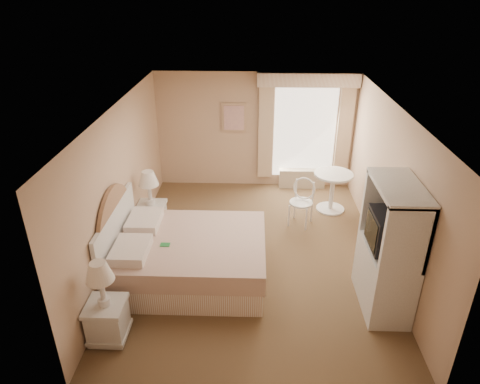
{
  "coord_description": "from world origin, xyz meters",
  "views": [
    {
      "loc": [
        -0.02,
        -6.03,
        4.16
      ],
      "look_at": [
        -0.24,
        0.3,
        1.0
      ],
      "focal_mm": 32.0,
      "sensor_mm": 36.0,
      "label": 1
    }
  ],
  "objects_px": {
    "bed": "(181,256)",
    "nightstand_far": "(152,210)",
    "nightstand_near": "(106,312)",
    "round_table": "(333,186)",
    "cafe_chair": "(302,198)",
    "armoire": "(388,258)"
  },
  "relations": [
    {
      "from": "nightstand_near",
      "to": "cafe_chair",
      "type": "distance_m",
      "value": 4.08
    },
    {
      "from": "round_table",
      "to": "armoire",
      "type": "height_order",
      "value": "armoire"
    },
    {
      "from": "nightstand_near",
      "to": "cafe_chair",
      "type": "xyz_separation_m",
      "value": [
        2.73,
        3.03,
        0.08
      ]
    },
    {
      "from": "round_table",
      "to": "cafe_chair",
      "type": "bearing_deg",
      "value": -140.13
    },
    {
      "from": "nightstand_far",
      "to": "round_table",
      "type": "bearing_deg",
      "value": 16.07
    },
    {
      "from": "round_table",
      "to": "armoire",
      "type": "bearing_deg",
      "value": -84.27
    },
    {
      "from": "bed",
      "to": "cafe_chair",
      "type": "xyz_separation_m",
      "value": [
        2.0,
        1.73,
        0.13
      ]
    },
    {
      "from": "bed",
      "to": "round_table",
      "type": "distance_m",
      "value": 3.49
    },
    {
      "from": "nightstand_near",
      "to": "bed",
      "type": "bearing_deg",
      "value": 60.67
    },
    {
      "from": "bed",
      "to": "nightstand_far",
      "type": "bearing_deg",
      "value": 119.4
    },
    {
      "from": "bed",
      "to": "cafe_chair",
      "type": "relative_size",
      "value": 2.59
    },
    {
      "from": "nightstand_far",
      "to": "bed",
      "type": "bearing_deg",
      "value": -60.6
    },
    {
      "from": "nightstand_near",
      "to": "nightstand_far",
      "type": "relative_size",
      "value": 0.97
    },
    {
      "from": "nightstand_near",
      "to": "nightstand_far",
      "type": "height_order",
      "value": "nightstand_far"
    },
    {
      "from": "nightstand_near",
      "to": "nightstand_far",
      "type": "bearing_deg",
      "value": 90.0
    },
    {
      "from": "nightstand_near",
      "to": "armoire",
      "type": "distance_m",
      "value": 3.75
    },
    {
      "from": "bed",
      "to": "armoire",
      "type": "relative_size",
      "value": 1.24
    },
    {
      "from": "round_table",
      "to": "armoire",
      "type": "distance_m",
      "value": 2.79
    },
    {
      "from": "armoire",
      "to": "nightstand_near",
      "type": "bearing_deg",
      "value": -167.72
    },
    {
      "from": "bed",
      "to": "nightstand_far",
      "type": "xyz_separation_m",
      "value": [
        -0.73,
        1.29,
        0.06
      ]
    },
    {
      "from": "round_table",
      "to": "cafe_chair",
      "type": "xyz_separation_m",
      "value": [
        -0.64,
        -0.54,
        -0.01
      ]
    },
    {
      "from": "bed",
      "to": "nightstand_far",
      "type": "relative_size",
      "value": 1.95
    }
  ]
}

